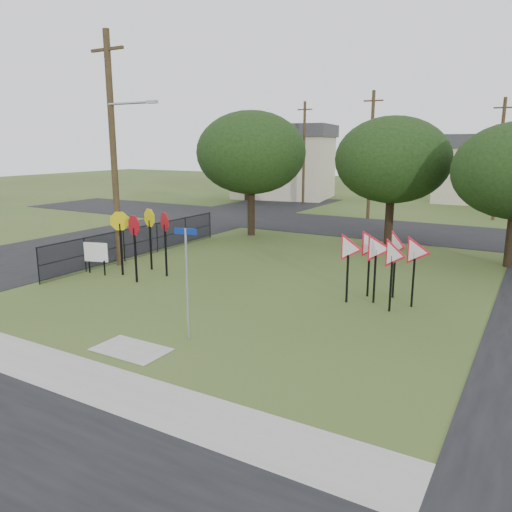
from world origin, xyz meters
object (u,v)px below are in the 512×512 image
at_px(street_name_sign, 187,277).
at_px(info_board, 96,253).
at_px(stop_sign_cluster, 142,229).
at_px(yield_sign_cluster, 383,252).

height_order(street_name_sign, info_board, street_name_sign).
distance_m(stop_sign_cluster, yield_sign_cluster, 9.65).
relative_size(yield_sign_cluster, info_board, 2.33).
bearing_deg(yield_sign_cluster, info_board, -169.30).
bearing_deg(stop_sign_cluster, info_board, -156.56).
relative_size(street_name_sign, yield_sign_cluster, 1.01).
xyz_separation_m(street_name_sign, info_board, (-7.76, 3.79, -0.90)).
distance_m(street_name_sign, stop_sign_cluster, 7.46).
bearing_deg(stop_sign_cluster, yield_sign_cluster, 7.99).
bearing_deg(street_name_sign, stop_sign_cluster, 141.82).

